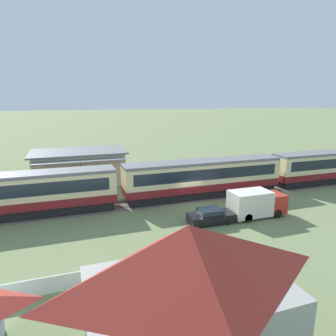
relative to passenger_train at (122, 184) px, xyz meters
name	(u,v)px	position (x,y,z in m)	size (l,w,h in m)	color
ground_plane	(189,202)	(6.93, -1.32, -2.28)	(600.00, 600.00, 0.00)	#707F51
passenger_train	(122,184)	(0.00, 0.00, 0.00)	(75.01, 2.99, 4.10)	maroon
railway_track	(103,207)	(-1.95, 0.00, -2.27)	(137.78, 3.60, 0.04)	#665B51
station_building	(79,167)	(-3.64, 10.23, -0.13)	(11.76, 8.36, 4.23)	beige
cottage_red_roof_2	(187,287)	(-0.66, -18.94, 0.71)	(9.05, 5.86, 5.75)	#9E9E99
parked_car_black	(211,216)	(6.55, -7.02, -1.65)	(4.10, 1.96, 1.30)	black
delivery_truck_red	(256,203)	(11.19, -6.99, -1.00)	(5.28, 2.25, 2.48)	#B2281E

